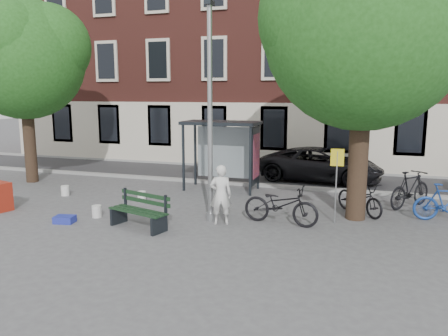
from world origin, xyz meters
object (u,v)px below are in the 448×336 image
at_px(bike_a, 281,205).
at_px(car_dark, 321,164).
at_px(bike_b, 447,203).
at_px(bike_d, 410,189).
at_px(notice_sign, 337,168).
at_px(bike_c, 360,198).
at_px(painter, 221,195).
at_px(bench, 140,213).
at_px(lamppost, 210,125).
at_px(bus_shelter, 232,140).

relative_size(bike_a, car_dark, 0.43).
xyz_separation_m(bike_b, bike_d, (-0.87, 1.31, 0.06)).
bearing_deg(notice_sign, bike_c, 56.58).
height_order(painter, notice_sign, notice_sign).
relative_size(painter, bike_c, 0.90).
xyz_separation_m(bike_c, bike_d, (1.53, 1.28, 0.11)).
bearing_deg(bench, lamppost, 54.60).
height_order(bike_b, car_dark, car_dark).
bearing_deg(bike_a, bus_shelter, 42.13).
xyz_separation_m(bike_b, car_dark, (-4.05, 4.88, 0.15)).
height_order(painter, bike_d, painter).
xyz_separation_m(car_dark, notice_sign, (1.00, -6.05, 0.89)).
relative_size(lamppost, bike_c, 3.22).
bearing_deg(bike_c, lamppost, 163.40).
bearing_deg(bus_shelter, bike_b, -16.20).
distance_m(bike_a, bike_b, 4.83).
height_order(bench, bike_b, bike_b).
bearing_deg(bike_c, car_dark, 65.36).
relative_size(bench, bike_b, 1.03).
distance_m(painter, bike_b, 6.52).
bearing_deg(bike_d, car_dark, -10.43).
height_order(car_dark, notice_sign, notice_sign).
relative_size(lamppost, bike_d, 3.01).
relative_size(painter, bike_b, 0.92).
distance_m(bike_b, notice_sign, 3.43).
bearing_deg(bike_b, bus_shelter, 67.15).
bearing_deg(bench, bike_c, 47.21).
bearing_deg(lamppost, car_dark, 70.53).
bearing_deg(painter, lamppost, -46.81).
xyz_separation_m(bus_shelter, notice_sign, (4.06, -3.24, -0.33)).
distance_m(bike_c, bike_d, 2.00).
distance_m(bike_c, notice_sign, 1.76).
bearing_deg(bus_shelter, bike_d, -6.86).
relative_size(bench, bike_a, 0.88).
bearing_deg(bench, bike_a, 39.94).
bearing_deg(bus_shelter, notice_sign, -38.58).
bearing_deg(bike_a, car_dark, 3.97).
relative_size(bike_b, bike_d, 0.91).
height_order(bus_shelter, car_dark, bus_shelter).
bearing_deg(bike_c, bike_a, 177.06).
xyz_separation_m(bus_shelter, painter, (1.00, -4.32, -1.07)).
distance_m(lamppost, bench, 3.12).
relative_size(painter, bike_a, 0.78).
relative_size(bus_shelter, bike_a, 1.31).
bearing_deg(notice_sign, bike_a, -163.26).
bearing_deg(lamppost, bench, -142.47).
bearing_deg(bus_shelter, bike_a, -55.70).
bearing_deg(car_dark, lamppost, 166.18).
xyz_separation_m(bench, bike_b, (8.12, 3.29, 0.12)).
relative_size(lamppost, notice_sign, 2.86).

